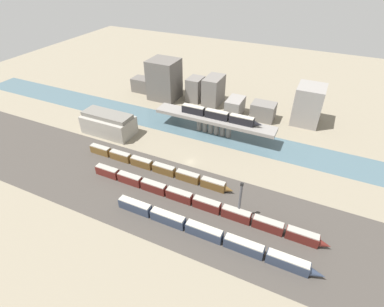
% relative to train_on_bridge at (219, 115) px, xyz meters
% --- Properties ---
extents(ground_plane, '(400.00, 400.00, 0.00)m').
position_rel_train_on_bridge_xyz_m(ground_plane, '(-2.74, -27.45, -10.86)').
color(ground_plane, gray).
extents(railbed_yard, '(280.00, 42.00, 0.01)m').
position_rel_train_on_bridge_xyz_m(railbed_yard, '(-2.74, -51.45, -10.86)').
color(railbed_yard, '#423D38').
rests_on(railbed_yard, ground).
extents(river_water, '(320.00, 19.20, 0.01)m').
position_rel_train_on_bridge_xyz_m(river_water, '(-2.74, -0.00, -10.86)').
color(river_water, '#47606B').
rests_on(river_water, ground).
extents(bridge, '(62.09, 9.00, 8.85)m').
position_rel_train_on_bridge_xyz_m(bridge, '(-2.74, -0.00, -3.84)').
color(bridge, gray).
rests_on(bridge, ground).
extents(train_on_bridge, '(41.53, 3.09, 4.12)m').
position_rel_train_on_bridge_xyz_m(train_on_bridge, '(0.00, 0.00, 0.00)').
color(train_on_bridge, black).
rests_on(train_on_bridge, bridge).
extents(train_yard_near, '(71.78, 2.95, 4.18)m').
position_rel_train_on_bridge_xyz_m(train_yard_near, '(20.50, -62.56, -8.81)').
color(train_yard_near, '#2D384C').
rests_on(train_yard_near, ground).
extents(train_yard_mid, '(92.85, 2.86, 4.15)m').
position_rel_train_on_bridge_xyz_m(train_yard_mid, '(10.53, -50.72, -8.82)').
color(train_yard_mid, '#5B1E19').
rests_on(train_yard_mid, ground).
extents(train_yard_far, '(69.50, 2.78, 3.93)m').
position_rel_train_on_bridge_xyz_m(train_yard_far, '(-13.92, -39.23, -8.93)').
color(train_yard_far, brown).
rests_on(train_yard_far, ground).
extents(warehouse_building, '(26.05, 13.21, 11.16)m').
position_rel_train_on_bridge_xyz_m(warehouse_building, '(-51.06, -22.30, -5.56)').
color(warehouse_building, '#9E998E').
rests_on(warehouse_building, ground).
extents(signal_tower, '(1.00, 0.87, 15.61)m').
position_rel_train_on_bridge_xyz_m(signal_tower, '(26.66, -49.32, -3.11)').
color(signal_tower, '#4C4C51').
rests_on(signal_tower, ground).
extents(city_block_far_left, '(11.55, 9.03, 8.88)m').
position_rel_train_on_bridge_xyz_m(city_block_far_left, '(-64.97, 29.61, -6.43)').
color(city_block_far_left, '#605B56').
rests_on(city_block_far_left, ground).
extents(city_block_left, '(17.14, 15.93, 23.94)m').
position_rel_train_on_bridge_xyz_m(city_block_left, '(-46.42, 27.03, 1.10)').
color(city_block_left, '#605B56').
rests_on(city_block_left, ground).
extents(city_block_center, '(8.37, 11.10, 14.17)m').
position_rel_train_on_bridge_xyz_m(city_block_center, '(-27.89, 32.01, -3.78)').
color(city_block_center, slate).
rests_on(city_block_center, ground).
extents(city_block_right, '(9.27, 15.66, 16.59)m').
position_rel_train_on_bridge_xyz_m(city_block_right, '(-15.98, 32.12, -2.57)').
color(city_block_right, slate).
rests_on(city_block_right, ground).
extents(city_block_far_right, '(8.42, 13.26, 9.23)m').
position_rel_train_on_bridge_xyz_m(city_block_far_right, '(0.12, 24.75, -6.25)').
color(city_block_far_right, gray).
rests_on(city_block_far_right, ground).
extents(city_block_tall, '(12.67, 9.51, 9.36)m').
position_rel_train_on_bridge_xyz_m(city_block_tall, '(15.98, 25.69, -6.19)').
color(city_block_tall, slate).
rests_on(city_block_tall, ground).
extents(city_block_low, '(13.87, 15.94, 20.46)m').
position_rel_train_on_bridge_xyz_m(city_block_low, '(37.73, 32.31, -0.64)').
color(city_block_low, gray).
rests_on(city_block_low, ground).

